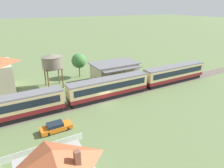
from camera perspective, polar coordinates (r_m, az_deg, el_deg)
ground_plane at (r=39.46m, az=-1.91°, el=-5.37°), size 600.00×600.00×0.00m
passenger_train at (r=40.76m, az=-0.58°, el=-0.79°), size 54.14×3.00×4.27m
railway_track at (r=44.10m, az=5.10°, el=-2.41°), size 111.95×3.60×0.04m
station_building at (r=50.12m, az=0.67°, el=3.56°), size 11.37×8.14×4.67m
water_tower at (r=47.07m, az=-16.78°, el=6.13°), size 4.65×4.65×7.74m
parked_car_orange at (r=32.16m, az=-15.73°, el=-11.74°), size 4.73×1.90×1.37m
yard_tree_0 at (r=53.02m, az=-9.45°, el=6.55°), size 3.82×3.82×6.30m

